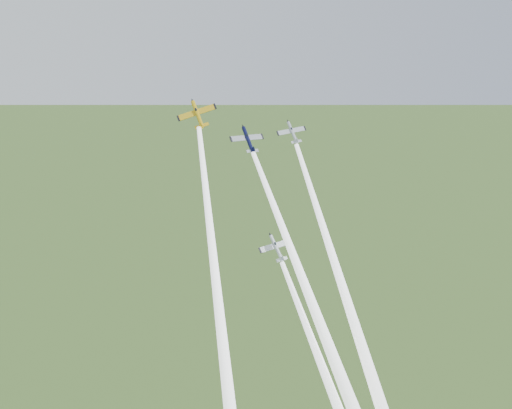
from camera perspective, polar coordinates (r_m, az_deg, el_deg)
name	(u,v)px	position (r m, az deg, el deg)	size (l,w,h in m)	color
plane_yellow	(197,114)	(130.12, -5.23, 8.00)	(8.14, 8.08, 1.28)	gold
smoke_trail_yellow	(219,306)	(112.68, -3.34, -8.99)	(2.51, 2.51, 73.61)	white
plane_navy	(248,140)	(133.62, -0.72, 5.80)	(7.80, 7.74, 1.22)	#0B0E34
smoke_trail_navy	(304,282)	(122.54, 4.27, -6.91)	(2.51, 2.51, 58.32)	white
plane_silver_right	(292,132)	(140.93, 3.25, 6.43)	(6.87, 6.82, 1.08)	silver
smoke_trail_silver_right	(340,280)	(128.00, 7.50, -6.68)	(2.51, 2.51, 63.02)	white
plane_silver_low	(276,248)	(127.63, 1.82, -3.87)	(7.21, 7.15, 1.13)	silver
smoke_trail_silver_low	(332,392)	(122.46, 6.77, -16.24)	(2.51, 2.51, 52.41)	white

